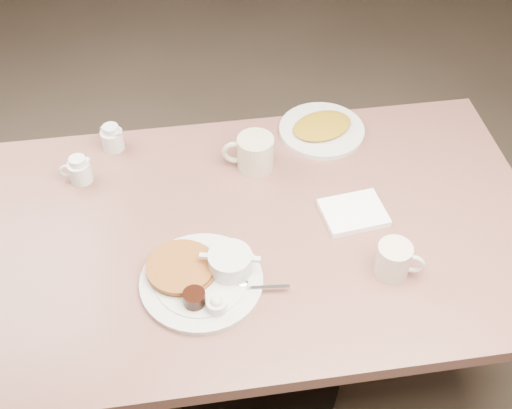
{
  "coord_description": "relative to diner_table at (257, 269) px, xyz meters",
  "views": [
    {
      "loc": [
        -0.18,
        -1.15,
        2.05
      ],
      "look_at": [
        0.0,
        0.02,
        0.82
      ],
      "focal_mm": 46.9,
      "sensor_mm": 36.0,
      "label": 1
    }
  ],
  "objects": [
    {
      "name": "room",
      "position": [
        0.0,
        0.0,
        0.82
      ],
      "size": [
        7.04,
        8.04,
        2.84
      ],
      "color": "#4C3F33",
      "rests_on": "ground"
    },
    {
      "name": "coffee_mug_near",
      "position": [
        0.31,
        -0.19,
        0.22
      ],
      "size": [
        0.13,
        0.11,
        0.09
      ],
      "color": "beige",
      "rests_on": "diner_table"
    },
    {
      "name": "diner_table",
      "position": [
        0.0,
        0.0,
        0.0
      ],
      "size": [
        1.5,
        0.9,
        0.75
      ],
      "color": "#84564C",
      "rests_on": "ground"
    },
    {
      "name": "napkin",
      "position": [
        0.26,
        0.01,
        0.18
      ],
      "size": [
        0.18,
        0.15,
        0.02
      ],
      "color": "white",
      "rests_on": "diner_table"
    },
    {
      "name": "main_plate",
      "position": [
        -0.15,
        -0.15,
        0.19
      ],
      "size": [
        0.39,
        0.36,
        0.07
      ],
      "color": "beige",
      "rests_on": "diner_table"
    },
    {
      "name": "coffee_mug_far",
      "position": [
        0.03,
        0.24,
        0.22
      ],
      "size": [
        0.16,
        0.12,
        0.1
      ],
      "color": "#BEBA9D",
      "rests_on": "diner_table"
    },
    {
      "name": "creamer_right",
      "position": [
        -0.37,
        0.38,
        0.21
      ],
      "size": [
        0.08,
        0.09,
        0.08
      ],
      "color": "silver",
      "rests_on": "diner_table"
    },
    {
      "name": "hash_plate",
      "position": [
        0.25,
        0.36,
        0.18
      ],
      "size": [
        0.33,
        0.33,
        0.04
      ],
      "color": "beige",
      "rests_on": "diner_table"
    },
    {
      "name": "creamer_left",
      "position": [
        -0.46,
        0.25,
        0.21
      ],
      "size": [
        0.1,
        0.08,
        0.08
      ],
      "color": "silver",
      "rests_on": "diner_table"
    }
  ]
}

